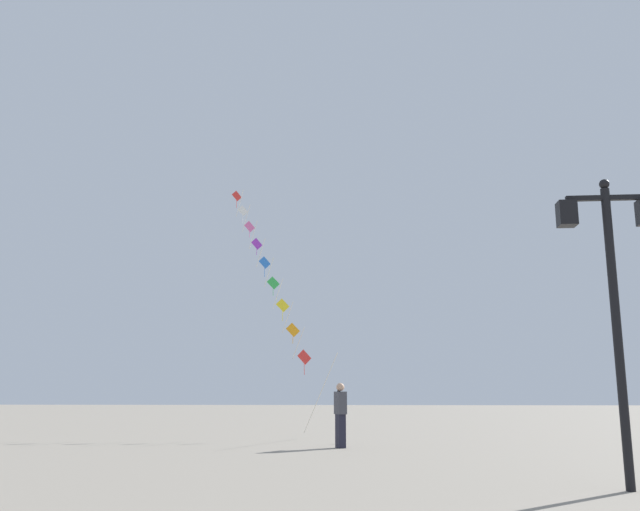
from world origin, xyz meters
TOP-DOWN VIEW (x-y plane):
  - ground_plane at (0.00, 20.00)m, footprint 160.00×160.00m
  - twin_lantern_lamp_post at (2.59, 9.98)m, footprint 1.52×0.28m
  - kite_train at (-5.23, 25.35)m, footprint 5.55×10.36m
  - kite_flyer at (-2.08, 18.04)m, footprint 0.39×0.62m

SIDE VIEW (x-z plane):
  - ground_plane at x=0.00m, z-range 0.00..0.00m
  - kite_flyer at x=-2.08m, z-range 0.05..1.76m
  - twin_lantern_lamp_post at x=2.59m, z-range 0.93..5.71m
  - kite_train at x=-5.23m, z-range 0.62..11.50m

